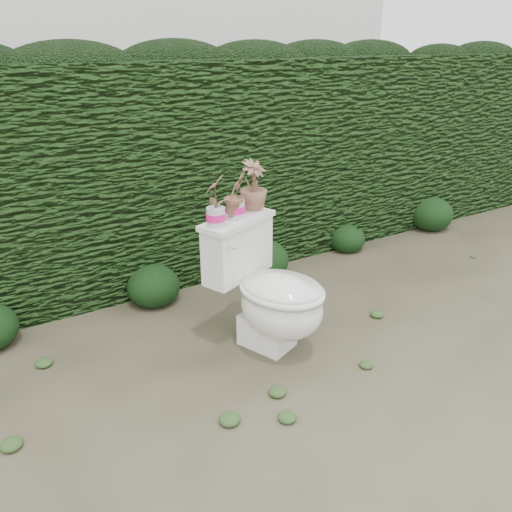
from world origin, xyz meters
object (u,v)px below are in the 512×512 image
potted_plant_left (215,202)px  potted_plant_right (253,187)px  toilet (270,294)px  potted_plant_center (236,197)px

potted_plant_left → potted_plant_right: size_ratio=0.96×
potted_plant_left → toilet: bearing=101.2°
potted_plant_center → potted_plant_right: (0.16, 0.06, 0.02)m
toilet → potted_plant_center: bearing=93.2°
potted_plant_left → potted_plant_right: bearing=153.6°
potted_plant_left → potted_plant_right: potted_plant_right is taller
potted_plant_left → potted_plant_center: bearing=153.6°
toilet → potted_plant_center: 0.60m
potted_plant_right → toilet: bearing=-119.0°
toilet → potted_plant_right: size_ratio=2.71×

